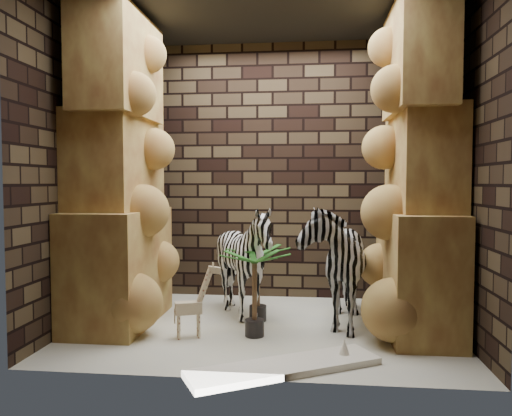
# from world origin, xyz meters

# --- Properties ---
(floor) EXTENTS (3.50, 3.50, 0.00)m
(floor) POSITION_xyz_m (0.00, 0.00, 0.00)
(floor) COLOR beige
(floor) RESTS_ON ground
(ceiling) EXTENTS (3.50, 3.50, 0.00)m
(ceiling) POSITION_xyz_m (0.00, 0.00, 3.00)
(ceiling) COLOR black
(ceiling) RESTS_ON ground
(wall_back) EXTENTS (3.50, 0.00, 3.50)m
(wall_back) POSITION_xyz_m (0.00, 1.25, 1.50)
(wall_back) COLOR black
(wall_back) RESTS_ON ground
(wall_front) EXTENTS (3.50, 0.00, 3.50)m
(wall_front) POSITION_xyz_m (0.00, -1.25, 1.50)
(wall_front) COLOR black
(wall_front) RESTS_ON ground
(wall_left) EXTENTS (0.00, 3.00, 3.00)m
(wall_left) POSITION_xyz_m (-1.75, 0.00, 1.50)
(wall_left) COLOR black
(wall_left) RESTS_ON ground
(wall_right) EXTENTS (0.00, 3.00, 3.00)m
(wall_right) POSITION_xyz_m (1.75, 0.00, 1.50)
(wall_right) COLOR black
(wall_right) RESTS_ON ground
(rock_pillar_left) EXTENTS (0.68, 1.30, 3.00)m
(rock_pillar_left) POSITION_xyz_m (-1.40, 0.00, 1.50)
(rock_pillar_left) COLOR #CFBB5C
(rock_pillar_left) RESTS_ON floor
(rock_pillar_right) EXTENTS (0.58, 1.25, 3.00)m
(rock_pillar_right) POSITION_xyz_m (1.42, 0.00, 1.50)
(rock_pillar_right) COLOR #CFBB5C
(rock_pillar_right) RESTS_ON floor
(zebra_right) EXTENTS (0.69, 1.20, 1.37)m
(zebra_right) POSITION_xyz_m (0.67, 0.21, 0.69)
(zebra_right) COLOR white
(zebra_right) RESTS_ON floor
(zebra_left) EXTENTS (1.17, 1.33, 1.03)m
(zebra_left) POSITION_xyz_m (-0.20, 0.25, 0.52)
(zebra_left) COLOR white
(zebra_left) RESTS_ON floor
(giraffe_toy) EXTENTS (0.37, 0.23, 0.68)m
(giraffe_toy) POSITION_xyz_m (-0.62, -0.39, 0.34)
(giraffe_toy) COLOR beige
(giraffe_toy) RESTS_ON floor
(palm_front) EXTENTS (0.36, 0.36, 0.76)m
(palm_front) POSITION_xyz_m (-0.07, 0.21, 0.38)
(palm_front) COLOR #205A1A
(palm_front) RESTS_ON floor
(palm_back) EXTENTS (0.36, 0.36, 0.77)m
(palm_back) POSITION_xyz_m (-0.04, -0.28, 0.38)
(palm_back) COLOR #205A1A
(palm_back) RESTS_ON floor
(surfboard) EXTENTS (1.44, 1.02, 0.05)m
(surfboard) POSITION_xyz_m (0.26, -1.05, 0.03)
(surfboard) COLOR white
(surfboard) RESTS_ON floor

